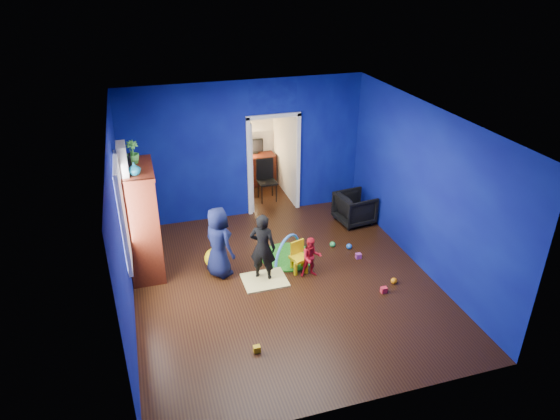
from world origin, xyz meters
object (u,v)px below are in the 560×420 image
object	(u,v)px
kid_chair	(299,259)
folding_chair	(267,181)
tv_armoire	(142,221)
child_black	(263,247)
armchair	(355,208)
vase	(134,169)
hopper_ball	(215,258)
study_desk	(257,169)
crt_tv	(144,219)
play_mat	(288,257)
child_navy	(219,242)
toddler_red	(311,257)

from	to	relation	value
kid_chair	folding_chair	world-z (taller)	folding_chair
tv_armoire	folding_chair	world-z (taller)	tv_armoire
child_black	folding_chair	xyz separation A→B (m)	(0.91, 3.04, -0.16)
armchair	vase	size ratio (longest dim) A/B	3.52
armchair	hopper_ball	distance (m)	3.24
child_black	study_desk	distance (m)	4.11
child_black	crt_tv	world-z (taller)	crt_tv
child_black	hopper_ball	distance (m)	1.04
hopper_ball	kid_chair	world-z (taller)	kid_chair
child_black	play_mat	size ratio (longest dim) A/B	1.25
hopper_ball	play_mat	bearing A→B (deg)	-2.94
study_desk	kid_chair	bearing A→B (deg)	-93.43
tv_armoire	crt_tv	distance (m)	0.06
tv_armoire	play_mat	world-z (taller)	tv_armoire
vase	folding_chair	world-z (taller)	vase
kid_chair	hopper_ball	bearing A→B (deg)	140.16
study_desk	tv_armoire	bearing A→B (deg)	-131.82
armchair	vase	world-z (taller)	vase
study_desk	child_navy	bearing A→B (deg)	-113.59
hopper_ball	child_navy	bearing A→B (deg)	-78.69
crt_tv	vase	bearing A→B (deg)	-97.59
child_black	tv_armoire	bearing A→B (deg)	6.51
kid_chair	play_mat	distance (m)	0.54
hopper_ball	study_desk	size ratio (longest dim) A/B	0.42
vase	tv_armoire	bearing A→B (deg)	90.00
child_navy	tv_armoire	xyz separation A→B (m)	(-1.21, 0.52, 0.33)
child_navy	study_desk	xyz separation A→B (m)	(1.60, 3.66, -0.27)
tv_armoire	hopper_ball	world-z (taller)	tv_armoire
child_black	toddler_red	world-z (taller)	child_black
child_black	crt_tv	size ratio (longest dim) A/B	1.77
armchair	crt_tv	size ratio (longest dim) A/B	1.03
tv_armoire	armchair	bearing A→B (deg)	7.88
vase	study_desk	distance (m)	4.76
child_black	vase	size ratio (longest dim) A/B	6.06
vase	tv_armoire	xyz separation A→B (m)	(0.00, 0.30, -1.08)
toddler_red	play_mat	xyz separation A→B (m)	(-0.21, 0.68, -0.36)
armchair	toddler_red	xyz separation A→B (m)	(-1.55, -1.62, 0.05)
hopper_ball	folding_chair	xyz separation A→B (m)	(1.65, 2.45, 0.27)
vase	crt_tv	distance (m)	1.09
crt_tv	study_desk	distance (m)	4.24
tv_armoire	kid_chair	distance (m)	2.80
armchair	vase	distance (m)	4.70
crt_tv	child_navy	bearing A→B (deg)	-23.87
armchair	child_black	distance (m)	2.79
vase	kid_chair	bearing A→B (deg)	-11.49
kid_chair	vase	bearing A→B (deg)	150.10
hopper_ball	crt_tv	bearing A→B (deg)	166.53
toddler_red	study_desk	bearing A→B (deg)	95.23
child_navy	study_desk	world-z (taller)	child_navy
child_navy	play_mat	size ratio (longest dim) A/B	1.30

